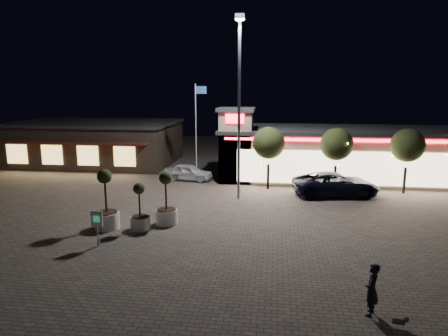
# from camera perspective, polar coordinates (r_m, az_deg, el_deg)

# --- Properties ---
(ground) EXTENTS (90.00, 90.00, 0.00)m
(ground) POSITION_cam_1_polar(r_m,az_deg,el_deg) (21.05, -5.53, -9.95)
(ground) COLOR #61594E
(ground) RESTS_ON ground
(retail_building) EXTENTS (20.40, 8.40, 6.10)m
(retail_building) POSITION_cam_1_polar(r_m,az_deg,el_deg) (35.69, 15.40, 2.16)
(retail_building) COLOR tan
(retail_building) RESTS_ON ground
(restaurant_building) EXTENTS (16.40, 11.00, 4.30)m
(restaurant_building) POSITION_cam_1_polar(r_m,az_deg,el_deg) (43.58, -17.80, 3.54)
(restaurant_building) COLOR #382D23
(restaurant_building) RESTS_ON ground
(floodlight_pole) EXTENTS (0.60, 0.40, 12.38)m
(floodlight_pole) POSITION_cam_1_polar(r_m,az_deg,el_deg) (27.23, 2.18, 10.03)
(floodlight_pole) COLOR gray
(floodlight_pole) RESTS_ON ground
(flagpole) EXTENTS (0.95, 0.10, 8.00)m
(flagpole) POSITION_cam_1_polar(r_m,az_deg,el_deg) (32.86, -3.87, 6.25)
(flagpole) COLOR white
(flagpole) RESTS_ON ground
(string_tree_a) EXTENTS (2.42, 2.42, 4.79)m
(string_tree_a) POSITION_cam_1_polar(r_m,az_deg,el_deg) (30.38, 6.42, 3.55)
(string_tree_a) COLOR #332319
(string_tree_a) RESTS_ON ground
(string_tree_b) EXTENTS (2.42, 2.42, 4.79)m
(string_tree_b) POSITION_cam_1_polar(r_m,az_deg,el_deg) (30.71, 15.80, 3.27)
(string_tree_b) COLOR #332319
(string_tree_b) RESTS_ON ground
(string_tree_c) EXTENTS (2.42, 2.42, 4.79)m
(string_tree_c) POSITION_cam_1_polar(r_m,az_deg,el_deg) (31.82, 24.75, 2.93)
(string_tree_c) COLOR #332319
(string_tree_c) RESTS_ON ground
(pickup_truck) EXTENTS (6.48, 3.75, 1.70)m
(pickup_truck) POSITION_cam_1_polar(r_m,az_deg,el_deg) (29.85, 15.66, -2.24)
(pickup_truck) COLOR black
(pickup_truck) RESTS_ON ground
(white_sedan) EXTENTS (4.25, 2.14, 1.39)m
(white_sedan) POSITION_cam_1_polar(r_m,az_deg,el_deg) (33.74, -5.12, -0.60)
(white_sedan) COLOR white
(white_sedan) RESTS_ON ground
(pedestrian) EXTENTS (0.65, 0.79, 1.85)m
(pedestrian) POSITION_cam_1_polar(r_m,az_deg,el_deg) (14.96, 20.35, -15.98)
(pedestrian) COLOR black
(pedestrian) RESTS_ON ground
(dog) EXTENTS (0.52, 0.22, 0.28)m
(dog) POSITION_cam_1_polar(r_m,az_deg,el_deg) (14.89, 23.96, -19.24)
(dog) COLOR #59514C
(dog) RESTS_ON ground
(planter_left) EXTENTS (1.37, 1.37, 3.36)m
(planter_left) POSITION_cam_1_polar(r_m,az_deg,el_deg) (22.95, -16.44, -5.83)
(planter_left) COLOR white
(planter_left) RESTS_ON ground
(planter_mid) EXTENTS (1.06, 1.06, 2.62)m
(planter_mid) POSITION_cam_1_polar(r_m,az_deg,el_deg) (22.44, -11.91, -6.60)
(planter_mid) COLOR white
(planter_mid) RESTS_ON ground
(planter_right) EXTENTS (1.24, 1.24, 3.05)m
(planter_right) POSITION_cam_1_polar(r_m,az_deg,el_deg) (23.02, -8.24, -5.67)
(planter_right) COLOR white
(planter_right) RESTS_ON ground
(valet_sign) EXTENTS (0.60, 0.08, 1.81)m
(valet_sign) POSITION_cam_1_polar(r_m,az_deg,el_deg) (20.46, -17.71, -7.32)
(valet_sign) COLOR gray
(valet_sign) RESTS_ON ground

